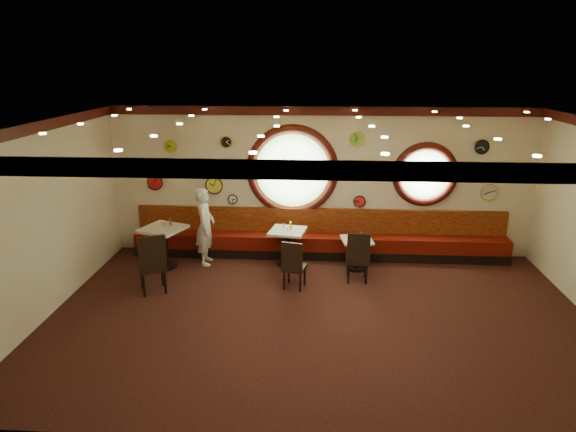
# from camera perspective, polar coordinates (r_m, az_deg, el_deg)

# --- Properties ---
(floor) EXTENTS (9.00, 6.00, 0.00)m
(floor) POSITION_cam_1_polar(r_m,az_deg,el_deg) (8.77, 3.34, -11.03)
(floor) COLOR black
(floor) RESTS_ON ground
(ceiling) EXTENTS (9.00, 6.00, 0.02)m
(ceiling) POSITION_cam_1_polar(r_m,az_deg,el_deg) (7.80, 3.75, 10.20)
(ceiling) COLOR gold
(ceiling) RESTS_ON wall_back
(wall_back) EXTENTS (9.00, 0.02, 3.20)m
(wall_back) POSITION_cam_1_polar(r_m,az_deg,el_deg) (11.04, 3.60, 3.78)
(wall_back) COLOR beige
(wall_back) RESTS_ON floor
(wall_front) EXTENTS (9.00, 0.02, 3.20)m
(wall_front) POSITION_cam_1_polar(r_m,az_deg,el_deg) (5.37, 3.39, -10.98)
(wall_front) COLOR beige
(wall_front) RESTS_ON floor
(wall_left) EXTENTS (0.02, 6.00, 3.20)m
(wall_left) POSITION_cam_1_polar(r_m,az_deg,el_deg) (9.30, -25.39, -0.40)
(wall_left) COLOR beige
(wall_left) RESTS_ON floor
(molding_back) EXTENTS (9.00, 0.10, 0.18)m
(molding_back) POSITION_cam_1_polar(r_m,az_deg,el_deg) (10.74, 3.75, 11.58)
(molding_back) COLOR #3A0E0A
(molding_back) RESTS_ON wall_back
(molding_front) EXTENTS (9.00, 0.10, 0.18)m
(molding_front) POSITION_cam_1_polar(r_m,az_deg,el_deg) (4.90, 3.70, 5.09)
(molding_front) COLOR #3A0E0A
(molding_front) RESTS_ON wall_back
(molding_left) EXTENTS (0.10, 6.00, 0.18)m
(molding_left) POSITION_cam_1_polar(r_m,az_deg,el_deg) (8.99, -26.33, 8.82)
(molding_left) COLOR #3A0E0A
(molding_left) RESTS_ON wall_back
(banquette_base) EXTENTS (8.00, 0.55, 0.20)m
(banquette_base) POSITION_cam_1_polar(r_m,az_deg,el_deg) (11.21, 3.46, -4.03)
(banquette_base) COLOR black
(banquette_base) RESTS_ON floor
(banquette_seat) EXTENTS (8.00, 0.55, 0.30)m
(banquette_seat) POSITION_cam_1_polar(r_m,az_deg,el_deg) (11.13, 3.48, -2.83)
(banquette_seat) COLOR #560E07
(banquette_seat) RESTS_ON banquette_base
(banquette_back) EXTENTS (8.00, 0.10, 0.55)m
(banquette_back) POSITION_cam_1_polar(r_m,az_deg,el_deg) (11.21, 3.52, -0.53)
(banquette_back) COLOR #600707
(banquette_back) RESTS_ON wall_back
(porthole_left_glass) EXTENTS (1.66, 0.02, 1.66)m
(porthole_left_glass) POSITION_cam_1_polar(r_m,az_deg,el_deg) (11.00, 0.49, 5.09)
(porthole_left_glass) COLOR #90CB7A
(porthole_left_glass) RESTS_ON wall_back
(porthole_left_frame) EXTENTS (1.98, 0.18, 1.98)m
(porthole_left_frame) POSITION_cam_1_polar(r_m,az_deg,el_deg) (10.98, 0.48, 5.08)
(porthole_left_frame) COLOR #3A0E0A
(porthole_left_frame) RESTS_ON wall_back
(porthole_left_ring) EXTENTS (1.61, 0.03, 1.61)m
(porthole_left_ring) POSITION_cam_1_polar(r_m,az_deg,el_deg) (10.95, 0.48, 5.05)
(porthole_left_ring) COLOR gold
(porthole_left_ring) RESTS_ON wall_back
(porthole_right_glass) EXTENTS (1.10, 0.02, 1.10)m
(porthole_right_glass) POSITION_cam_1_polar(r_m,az_deg,el_deg) (11.21, 14.97, 4.48)
(porthole_right_glass) COLOR #90CB7A
(porthole_right_glass) RESTS_ON wall_back
(porthole_right_frame) EXTENTS (1.38, 0.18, 1.38)m
(porthole_right_frame) POSITION_cam_1_polar(r_m,az_deg,el_deg) (11.20, 14.99, 4.47)
(porthole_right_frame) COLOR #3A0E0A
(porthole_right_frame) RESTS_ON wall_back
(porthole_right_ring) EXTENTS (1.09, 0.03, 1.09)m
(porthole_right_ring) POSITION_cam_1_polar(r_m,az_deg,el_deg) (11.17, 15.02, 4.43)
(porthole_right_ring) COLOR gold
(porthole_right_ring) RESTS_ON wall_back
(wall_clock_0) EXTENTS (0.26, 0.03, 0.26)m
(wall_clock_0) POSITION_cam_1_polar(r_m,az_deg,el_deg) (11.31, -12.90, 7.58)
(wall_clock_0) COLOR #ADCD29
(wall_clock_0) RESTS_ON wall_back
(wall_clock_1) EXTENTS (0.24, 0.03, 0.24)m
(wall_clock_1) POSITION_cam_1_polar(r_m,az_deg,el_deg) (11.13, 7.95, 1.63)
(wall_clock_1) COLOR red
(wall_clock_1) RESTS_ON wall_back
(wall_clock_2) EXTENTS (0.34, 0.03, 0.34)m
(wall_clock_2) POSITION_cam_1_polar(r_m,az_deg,el_deg) (11.60, 21.43, 2.50)
(wall_clock_2) COLOR silver
(wall_clock_2) RESTS_ON wall_back
(wall_clock_3) EXTENTS (0.22, 0.03, 0.22)m
(wall_clock_3) POSITION_cam_1_polar(r_m,az_deg,el_deg) (11.01, 10.71, 5.34)
(wall_clock_3) COLOR #E3DB4B
(wall_clock_3) RESTS_ON wall_back
(wall_clock_4) EXTENTS (0.32, 0.03, 0.32)m
(wall_clock_4) POSITION_cam_1_polar(r_m,az_deg,el_deg) (11.58, -14.55, 3.64)
(wall_clock_4) COLOR #B61219
(wall_clock_4) RESTS_ON wall_back
(wall_clock_5) EXTENTS (0.36, 0.03, 0.36)m
(wall_clock_5) POSITION_cam_1_polar(r_m,az_deg,el_deg) (11.26, -8.21, 3.38)
(wall_clock_5) COLOR yellow
(wall_clock_5) RESTS_ON wall_back
(wall_clock_6) EXTENTS (0.20, 0.03, 0.20)m
(wall_clock_6) POSITION_cam_1_polar(r_m,az_deg,el_deg) (11.26, -6.15, 1.88)
(wall_clock_6) COLOR white
(wall_clock_6) RESTS_ON wall_back
(wall_clock_7) EXTENTS (0.24, 0.03, 0.24)m
(wall_clock_7) POSITION_cam_1_polar(r_m,az_deg,el_deg) (11.02, -6.88, 8.17)
(wall_clock_7) COLOR black
(wall_clock_7) RESTS_ON wall_back
(wall_clock_8) EXTENTS (0.30, 0.03, 0.30)m
(wall_clock_8) POSITION_cam_1_polar(r_m,az_deg,el_deg) (10.85, 7.71, 8.54)
(wall_clock_8) COLOR #7EC43D
(wall_clock_8) RESTS_ON wall_back
(wall_clock_9) EXTENTS (0.28, 0.03, 0.28)m
(wall_clock_9) POSITION_cam_1_polar(r_m,az_deg,el_deg) (11.34, 20.74, 7.19)
(wall_clock_9) COLOR black
(wall_clock_9) RESTS_ON wall_back
(table_a) EXTENTS (1.01, 1.01, 0.86)m
(table_a) POSITION_cam_1_polar(r_m,az_deg,el_deg) (10.80, -13.62, -2.84)
(table_a) COLOR black
(table_a) RESTS_ON floor
(table_b) EXTENTS (0.80, 0.80, 0.76)m
(table_b) POSITION_cam_1_polar(r_m,az_deg,el_deg) (10.63, -0.05, -3.01)
(table_b) COLOR black
(table_b) RESTS_ON floor
(table_c) EXTENTS (0.67, 0.67, 0.66)m
(table_c) POSITION_cam_1_polar(r_m,az_deg,el_deg) (10.51, 7.62, -3.79)
(table_c) COLOR black
(table_c) RESTS_ON floor
(chair_a) EXTENTS (0.64, 0.64, 0.71)m
(chair_a) POSITION_cam_1_polar(r_m,az_deg,el_deg) (9.59, -14.86, -4.76)
(chair_a) COLOR black
(chair_a) RESTS_ON floor
(chair_b) EXTENTS (0.48, 0.48, 0.59)m
(chair_b) POSITION_cam_1_polar(r_m,az_deg,el_deg) (9.49, 0.58, -5.14)
(chair_b) COLOR black
(chair_b) RESTS_ON floor
(chair_c) EXTENTS (0.43, 0.43, 0.63)m
(chair_c) POSITION_cam_1_polar(r_m,az_deg,el_deg) (9.85, 7.78, -4.19)
(chair_c) COLOR black
(chair_c) RESTS_ON floor
(condiment_a_salt) EXTENTS (0.03, 0.03, 0.09)m
(condiment_a_salt) POSITION_cam_1_polar(r_m,az_deg,el_deg) (10.76, -13.84, -0.89)
(condiment_a_salt) COLOR #BCBBC0
(condiment_a_salt) RESTS_ON table_a
(condiment_b_salt) EXTENTS (0.04, 0.04, 0.11)m
(condiment_b_salt) POSITION_cam_1_polar(r_m,az_deg,el_deg) (10.59, -0.49, -1.14)
(condiment_b_salt) COLOR silver
(condiment_b_salt) RESTS_ON table_b
(condiment_c_salt) EXTENTS (0.04, 0.04, 0.10)m
(condiment_c_salt) POSITION_cam_1_polar(r_m,az_deg,el_deg) (10.46, 7.46, -2.18)
(condiment_c_salt) COLOR silver
(condiment_c_salt) RESTS_ON table_c
(condiment_a_pepper) EXTENTS (0.04, 0.04, 0.10)m
(condiment_a_pepper) POSITION_cam_1_polar(r_m,az_deg,el_deg) (10.68, -13.63, -0.97)
(condiment_a_pepper) COLOR silver
(condiment_a_pepper) RESTS_ON table_a
(condiment_b_pepper) EXTENTS (0.03, 0.03, 0.09)m
(condiment_b_pepper) POSITION_cam_1_polar(r_m,az_deg,el_deg) (10.47, -0.05, -1.43)
(condiment_b_pepper) COLOR silver
(condiment_b_pepper) RESTS_ON table_b
(condiment_c_pepper) EXTENTS (0.04, 0.04, 0.10)m
(condiment_c_pepper) POSITION_cam_1_polar(r_m,az_deg,el_deg) (10.42, 7.97, -2.28)
(condiment_c_pepper) COLOR silver
(condiment_c_pepper) RESTS_ON table_c
(condiment_a_bottle) EXTENTS (0.05, 0.05, 0.16)m
(condiment_a_bottle) POSITION_cam_1_polar(r_m,az_deg,el_deg) (10.75, -12.94, -0.64)
(condiment_a_bottle) COLOR gold
(condiment_a_bottle) RESTS_ON table_a
(condiment_b_bottle) EXTENTS (0.05, 0.05, 0.17)m
(condiment_b_bottle) POSITION_cam_1_polar(r_m,az_deg,el_deg) (10.53, 0.29, -1.09)
(condiment_b_bottle) COLOR gold
(condiment_b_bottle) RESTS_ON table_b
(condiment_c_bottle) EXTENTS (0.05, 0.05, 0.15)m
(condiment_c_bottle) POSITION_cam_1_polar(r_m,az_deg,el_deg) (10.50, 8.17, -2.02)
(condiment_c_bottle) COLOR gold
(condiment_c_bottle) RESTS_ON table_c
(waiter) EXTENTS (0.43, 0.62, 1.63)m
(waiter) POSITION_cam_1_polar(r_m,az_deg,el_deg) (10.74, -9.19, -1.14)
(waiter) COLOR white
(waiter) RESTS_ON floor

